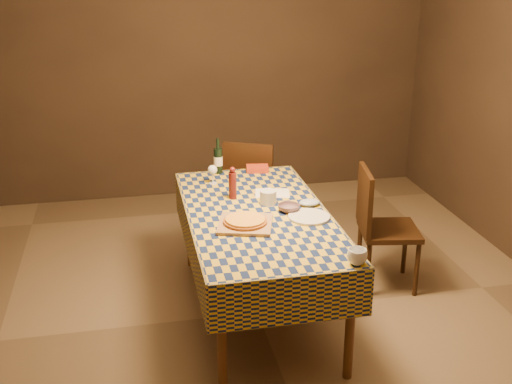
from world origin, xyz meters
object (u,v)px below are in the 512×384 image
(dining_table, at_px, (258,223))
(white_plate, at_px, (309,217))
(cutting_board, at_px, (245,224))
(chair_right, at_px, (379,222))
(pizza, at_px, (245,221))
(bowl, at_px, (289,208))
(chair_far, at_px, (251,185))
(wine_bottle, at_px, (218,160))

(dining_table, distance_m, white_plate, 0.36)
(cutting_board, xyz_separation_m, chair_right, (1.09, 0.42, -0.26))
(pizza, height_order, chair_right, chair_right)
(bowl, xyz_separation_m, chair_far, (-0.02, 1.20, -0.27))
(cutting_board, relative_size, bowl, 2.30)
(chair_right, bearing_deg, bowl, -162.59)
(white_plate, bearing_deg, wine_bottle, 113.62)
(bowl, bearing_deg, cutting_board, -151.94)
(cutting_board, bearing_deg, chair_right, 20.82)
(bowl, bearing_deg, chair_far, 90.93)
(cutting_board, bearing_deg, white_plate, 4.77)
(cutting_board, xyz_separation_m, chair_far, (0.31, 1.38, -0.26))
(cutting_board, relative_size, chair_far, 0.36)
(white_plate, bearing_deg, dining_table, 153.41)
(wine_bottle, xyz_separation_m, chair_right, (1.10, -0.64, -0.35))
(cutting_board, relative_size, white_plate, 1.23)
(cutting_board, bearing_deg, pizza, -116.57)
(white_plate, distance_m, chair_far, 1.37)
(dining_table, relative_size, wine_bottle, 6.59)
(pizza, xyz_separation_m, white_plate, (0.43, 0.04, -0.03))
(dining_table, height_order, cutting_board, cutting_board)
(bowl, xyz_separation_m, chair_right, (0.76, 0.24, -0.27))
(cutting_board, height_order, white_plate, cutting_board)
(dining_table, bearing_deg, white_plate, -26.59)
(dining_table, relative_size, chair_right, 1.98)
(bowl, relative_size, chair_far, 0.16)
(cutting_board, bearing_deg, wine_bottle, 90.74)
(bowl, bearing_deg, white_plate, -54.39)
(bowl, height_order, white_plate, bowl)
(pizza, distance_m, wine_bottle, 1.06)
(wine_bottle, distance_m, white_plate, 1.12)
(dining_table, distance_m, wine_bottle, 0.89)
(pizza, bearing_deg, dining_table, 58.03)
(chair_far, relative_size, chair_right, 1.00)
(white_plate, bearing_deg, pizza, -175.23)
(cutting_board, xyz_separation_m, bowl, (0.33, 0.18, 0.01))
(chair_right, bearing_deg, chair_far, 128.93)
(wine_bottle, bearing_deg, chair_far, 44.58)
(pizza, bearing_deg, bowl, 28.06)
(dining_table, height_order, pizza, pizza)
(bowl, relative_size, white_plate, 0.53)
(wine_bottle, distance_m, chair_right, 1.33)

